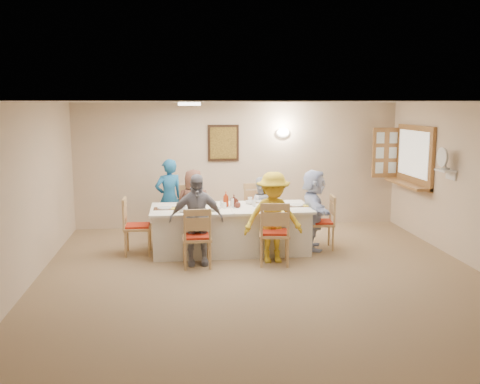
{
  "coord_description": "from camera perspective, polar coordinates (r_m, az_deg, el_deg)",
  "views": [
    {
      "loc": [
        -1.17,
        -7.14,
        2.49
      ],
      "look_at": [
        -0.2,
        1.4,
        1.05
      ],
      "focal_mm": 40.0,
      "sensor_mm": 36.0,
      "label": 1
    }
  ],
  "objects": [
    {
      "name": "placemat_le",
      "position": [
        8.92,
        -8.04,
        -1.75
      ],
      "size": [
        0.36,
        0.27,
        0.01
      ],
      "primitive_type": "cube",
      "color": "#472B19",
      "rests_on": "dining_table"
    },
    {
      "name": "napkin_bl",
      "position": [
        9.29,
        -3.79,
        -1.19
      ],
      "size": [
        0.13,
        0.13,
        0.01
      ],
      "primitive_type": "cube",
      "color": "yellow",
      "rests_on": "dining_table"
    },
    {
      "name": "napkin_re",
      "position": [
        9.12,
        7.2,
        -1.44
      ],
      "size": [
        0.15,
        0.15,
        0.01
      ],
      "primitive_type": "cube",
      "color": "yellow",
      "rests_on": "dining_table"
    },
    {
      "name": "shutter_door",
      "position": [
        11.14,
        15.3,
        4.07
      ],
      "size": [
        0.55,
        0.04,
        1.0
      ],
      "primitive_type": "cube",
      "color": "olive",
      "rests_on": "room_walls"
    },
    {
      "name": "placemat_fl",
      "position": [
        8.51,
        -4.74,
        -2.24
      ],
      "size": [
        0.33,
        0.25,
        0.01
      ],
      "primitive_type": "cube",
      "color": "#472B19",
      "rests_on": "dining_table"
    },
    {
      "name": "caregiver",
      "position": [
        10.05,
        -7.59,
        -0.65
      ],
      "size": [
        0.77,
        0.71,
        1.47
      ],
      "primitive_type": "imported",
      "rotation": [
        0.0,
        0.0,
        3.51
      ],
      "color": "#1D6299",
      "rests_on": "ground"
    },
    {
      "name": "teacup_b",
      "position": [
        9.48,
        1.07,
        -0.77
      ],
      "size": [
        0.12,
        0.12,
        0.08
      ],
      "primitive_type": "imported",
      "rotation": [
        0.0,
        0.0,
        0.23
      ],
      "color": "white",
      "rests_on": "dining_table"
    },
    {
      "name": "desk_fan",
      "position": [
        9.29,
        20.97,
        3.07
      ],
      "size": [
        0.3,
        0.3,
        0.28
      ],
      "primitive_type": null,
      "color": "#A5A5A8",
      "rests_on": "fan_shelf"
    },
    {
      "name": "chair_back_left",
      "position": [
        9.75,
        -4.95,
        -2.26
      ],
      "size": [
        0.58,
        0.58,
        1.02
      ],
      "primitive_type": null,
      "rotation": [
        0.0,
        0.0,
        0.21
      ],
      "color": "tan",
      "rests_on": "ground"
    },
    {
      "name": "diner_back_left",
      "position": [
        9.61,
        -4.94,
        -1.49
      ],
      "size": [
        0.65,
        0.42,
        1.33
      ],
      "primitive_type": "imported",
      "rotation": [
        0.0,
        0.0,
        3.14
      ],
      "color": "brown",
      "rests_on": "ground"
    },
    {
      "name": "hatch_sill",
      "position": [
        10.56,
        17.39,
        0.82
      ],
      "size": [
        0.3,
        1.5,
        0.05
      ],
      "primitive_type": "cube",
      "color": "olive",
      "rests_on": "room_walls"
    },
    {
      "name": "chair_front_right",
      "position": [
        8.32,
        3.68,
        -4.31
      ],
      "size": [
        0.55,
        0.55,
        1.01
      ],
      "primitive_type": null,
      "rotation": [
        0.0,
        0.0,
        3.0
      ],
      "color": "tan",
      "rests_on": "ground"
    },
    {
      "name": "napkin_fl",
      "position": [
        8.46,
        -3.52,
        -2.23
      ],
      "size": [
        0.15,
        0.15,
        0.01
      ],
      "primitive_type": "cube",
      "color": "yellow",
      "rests_on": "dining_table"
    },
    {
      "name": "diner_front_left",
      "position": [
        8.26,
        -4.68,
        -2.95
      ],
      "size": [
        0.86,
        0.41,
        1.42
      ],
      "primitive_type": "imported",
      "rotation": [
        0.0,
        0.0,
        0.04
      ],
      "color": "gray",
      "rests_on": "ground"
    },
    {
      "name": "chair_back_right",
      "position": [
        9.86,
        2.05,
        -2.09
      ],
      "size": [
        0.58,
        0.58,
        1.02
      ],
      "primitive_type": null,
      "rotation": [
        0.0,
        0.0,
        0.21
      ],
      "color": "tan",
      "rests_on": "ground"
    },
    {
      "name": "dining_table",
      "position": [
        9.04,
        -0.98,
        -4.0
      ],
      "size": [
        2.66,
        1.13,
        0.76
      ],
      "primitive_type": "cube",
      "color": "silver",
      "rests_on": "ground"
    },
    {
      "name": "condiment_brown",
      "position": [
        8.99,
        -0.67,
        -0.91
      ],
      "size": [
        0.14,
        0.14,
        0.21
      ],
      "primitive_type": "imported",
      "rotation": [
        0.0,
        0.0,
        0.24
      ],
      "color": "#562117",
      "rests_on": "dining_table"
    },
    {
      "name": "bowl_a",
      "position": [
        8.67,
        -2.73,
        -1.84
      ],
      "size": [
        0.27,
        0.27,
        0.05
      ],
      "primitive_type": "imported",
      "rotation": [
        0.0,
        0.0,
        0.19
      ],
      "color": "white",
      "rests_on": "dining_table"
    },
    {
      "name": "condiment_malt",
      "position": [
        8.9,
        -0.25,
        -1.25
      ],
      "size": [
        0.12,
        0.12,
        0.14
      ],
      "primitive_type": "imported",
      "rotation": [
        0.0,
        0.0,
        0.04
      ],
      "color": "#562117",
      "rests_on": "dining_table"
    },
    {
      "name": "plate_re",
      "position": [
        9.13,
        6.03,
        -1.39
      ],
      "size": [
        0.24,
        0.24,
        0.02
      ],
      "primitive_type": "cylinder",
      "color": "white",
      "rests_on": "dining_table"
    },
    {
      "name": "chair_left_end",
      "position": [
        9.0,
        -10.87,
        -3.57
      ],
      "size": [
        0.46,
        0.46,
        0.96
      ],
      "primitive_type": null,
      "rotation": [
        0.0,
        0.0,
        1.57
      ],
      "color": "tan",
      "rests_on": "ground"
    },
    {
      "name": "chair_right_end",
      "position": [
        9.29,
        8.59,
        -3.18
      ],
      "size": [
        0.48,
        0.48,
        0.93
      ],
      "primitive_type": null,
      "rotation": [
        0.0,
        0.0,
        -1.66
      ],
      "color": "tan",
      "rests_on": "ground"
    },
    {
      "name": "ceiling_light",
      "position": [
        8.64,
        -5.42,
        9.33
      ],
      "size": [
        0.36,
        0.36,
        0.05
      ],
      "primitive_type": "cylinder",
      "color": "white",
      "rests_on": "room_walls"
    },
    {
      "name": "chair_front_left",
      "position": [
        8.2,
        -4.63,
        -4.76
      ],
      "size": [
        0.47,
        0.47,
        0.95
      ],
      "primitive_type": null,
      "rotation": [
        0.0,
        0.0,
        3.17
      ],
      "color": "tan",
      "rests_on": "ground"
    },
    {
      "name": "bowl_b",
      "position": [
        9.25,
        1.13,
        -1.1
      ],
      "size": [
        0.24,
        0.24,
        0.06
      ],
      "primitive_type": "imported",
      "rotation": [
        0.0,
        0.0,
        0.2
      ],
      "color": "white",
      "rests_on": "dining_table"
    },
    {
      "name": "napkin_fr",
      "position": [
        8.61,
        4.49,
        -2.05
      ],
      "size": [
        0.15,
        0.15,
        0.01
      ],
      "primitive_type": "cube",
      "color": "yellow",
      "rests_on": "dining_table"
    },
    {
      "name": "diner_right_end",
      "position": [
        9.21,
        7.84,
        -1.86
      ],
      "size": [
        1.38,
        0.74,
        1.38
      ],
      "primitive_type": "imported",
      "rotation": [
        0.0,
        0.0,
        1.44
      ],
      "color": "silver",
      "rests_on": "ground"
    },
    {
      "name": "placemat_fr",
      "position": [
        8.62,
        3.25,
        -2.06
      ],
      "size": [
        0.33,
        0.24,
        0.01
      ],
      "primitive_type": "cube",
      "color": "#472B19",
      "rests_on": "dining_table"
    },
    {
      "name": "wall_sconce",
      "position": [
        10.8,
        4.61,
        6.34
      ],
      "size": [
        0.26,
        0.09,
        0.18
      ],
      "primitive_type": "ellipsoid",
      "color": "white",
      "rests_on": "room_walls"
    },
    {
      "name": "plate_bl",
      "position": [
        9.33,
        -4.91,
        -1.13
      ],
      "size": [
        0.25,
        0.25,
        0.02
      ],
      "primitive_type": "cylinder",
      "color": "white",
      "rests_on": "dining_table"
    },
    {
      "name": "plate_fr",
      "position": [
        8.62,
        3.25,
        -1.99
      ],
      "size": [
        0.25,
        0.25,
        0.02
      ],
      "primitive_type": "cylinder",
      "color": "white",
      "rests_on": "dining_table"
    },
    {
      "name": "serving_hatch",
      "position": [
        10.55,
        18.13,
        3.65
      ],
      "size": [
        0.06,
        1.5,
        1.15
      ],
      "primitive_type": "cube",
      "color": "olive",
      "rests_on": "room_walls"
    },
    {
      "name": "placemat_bl",
      "position": [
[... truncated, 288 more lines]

